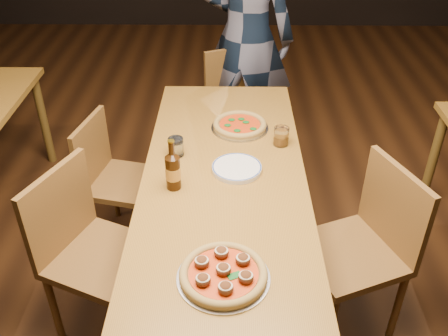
{
  "coord_description": "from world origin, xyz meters",
  "views": [
    {
      "loc": [
        0.02,
        -2.0,
        2.15
      ],
      "look_at": [
        0.0,
        -0.05,
        0.82
      ],
      "focal_mm": 40.0,
      "sensor_mm": 36.0,
      "label": 1
    }
  ],
  "objects_px": {
    "chair_main_e": "(350,253)",
    "chair_end": "(242,112)",
    "plate_stack": "(237,168)",
    "water_glass": "(176,147)",
    "diner": "(246,37)",
    "pizza_meatball": "(223,273)",
    "pizza_margherita": "(240,125)",
    "beer_bottle": "(173,172)",
    "table_main": "(224,186)",
    "amber_glass": "(281,136)",
    "chair_main_sw": "(125,182)",
    "chair_main_nw": "(102,257)"
  },
  "relations": [
    {
      "from": "table_main",
      "to": "beer_bottle",
      "type": "xyz_separation_m",
      "value": [
        -0.24,
        -0.11,
        0.16
      ]
    },
    {
      "from": "chair_main_sw",
      "to": "pizza_meatball",
      "type": "bearing_deg",
      "value": -137.96
    },
    {
      "from": "beer_bottle",
      "to": "diner",
      "type": "distance_m",
      "value": 1.59
    },
    {
      "from": "beer_bottle",
      "to": "diner",
      "type": "relative_size",
      "value": 0.14
    },
    {
      "from": "chair_main_nw",
      "to": "diner",
      "type": "height_order",
      "value": "diner"
    },
    {
      "from": "amber_glass",
      "to": "diner",
      "type": "distance_m",
      "value": 1.16
    },
    {
      "from": "chair_end",
      "to": "beer_bottle",
      "type": "bearing_deg",
      "value": -128.3
    },
    {
      "from": "table_main",
      "to": "amber_glass",
      "type": "distance_m",
      "value": 0.43
    },
    {
      "from": "beer_bottle",
      "to": "chair_main_sw",
      "type": "bearing_deg",
      "value": 125.95
    },
    {
      "from": "chair_end",
      "to": "beer_bottle",
      "type": "xyz_separation_m",
      "value": [
        -0.35,
        -1.32,
        0.39
      ]
    },
    {
      "from": "diner",
      "to": "water_glass",
      "type": "bearing_deg",
      "value": 89.88
    },
    {
      "from": "pizza_meatball",
      "to": "pizza_margherita",
      "type": "relative_size",
      "value": 1.1
    },
    {
      "from": "chair_main_sw",
      "to": "pizza_margherita",
      "type": "bearing_deg",
      "value": -71.43
    },
    {
      "from": "chair_main_e",
      "to": "diner",
      "type": "height_order",
      "value": "diner"
    },
    {
      "from": "pizza_margherita",
      "to": "diner",
      "type": "distance_m",
      "value": 0.99
    },
    {
      "from": "water_glass",
      "to": "diner",
      "type": "xyz_separation_m",
      "value": [
        0.39,
        1.26,
        0.13
      ]
    },
    {
      "from": "chair_main_e",
      "to": "chair_end",
      "type": "xyz_separation_m",
      "value": [
        -0.49,
        1.46,
        -0.02
      ]
    },
    {
      "from": "chair_main_sw",
      "to": "water_glass",
      "type": "bearing_deg",
      "value": -108.93
    },
    {
      "from": "chair_main_nw",
      "to": "chair_main_e",
      "type": "height_order",
      "value": "chair_main_e"
    },
    {
      "from": "chair_main_nw",
      "to": "chair_main_e",
      "type": "xyz_separation_m",
      "value": [
        1.18,
        0.04,
        0.0
      ]
    },
    {
      "from": "chair_main_e",
      "to": "pizza_margherita",
      "type": "relative_size",
      "value": 2.94
    },
    {
      "from": "diner",
      "to": "chair_main_e",
      "type": "bearing_deg",
      "value": 122.64
    },
    {
      "from": "plate_stack",
      "to": "beer_bottle",
      "type": "xyz_separation_m",
      "value": [
        -0.3,
        -0.15,
        0.08
      ]
    },
    {
      "from": "chair_main_e",
      "to": "plate_stack",
      "type": "distance_m",
      "value": 0.68
    },
    {
      "from": "chair_main_nw",
      "to": "chair_main_sw",
      "type": "xyz_separation_m",
      "value": [
        -0.02,
        0.68,
        -0.05
      ]
    },
    {
      "from": "table_main",
      "to": "water_glass",
      "type": "relative_size",
      "value": 20.3
    },
    {
      "from": "pizza_margherita",
      "to": "water_glass",
      "type": "height_order",
      "value": "water_glass"
    },
    {
      "from": "chair_main_nw",
      "to": "plate_stack",
      "type": "relative_size",
      "value": 3.83
    },
    {
      "from": "chair_main_e",
      "to": "pizza_meatball",
      "type": "distance_m",
      "value": 0.8
    },
    {
      "from": "chair_end",
      "to": "amber_glass",
      "type": "xyz_separation_m",
      "value": [
        0.18,
        -0.93,
        0.35
      ]
    },
    {
      "from": "beer_bottle",
      "to": "water_glass",
      "type": "height_order",
      "value": "beer_bottle"
    },
    {
      "from": "pizza_meatball",
      "to": "amber_glass",
      "type": "relative_size",
      "value": 3.52
    },
    {
      "from": "pizza_margherita",
      "to": "water_glass",
      "type": "xyz_separation_m",
      "value": [
        -0.33,
        -0.28,
        0.03
      ]
    },
    {
      "from": "water_glass",
      "to": "diner",
      "type": "bearing_deg",
      "value": 72.76
    },
    {
      "from": "plate_stack",
      "to": "diner",
      "type": "relative_size",
      "value": 0.13
    },
    {
      "from": "chair_main_nw",
      "to": "chair_main_e",
      "type": "bearing_deg",
      "value": -64.75
    },
    {
      "from": "chair_main_sw",
      "to": "chair_end",
      "type": "height_order",
      "value": "chair_end"
    },
    {
      "from": "chair_main_sw",
      "to": "amber_glass",
      "type": "xyz_separation_m",
      "value": [
        0.89,
        -0.1,
        0.38
      ]
    },
    {
      "from": "chair_main_sw",
      "to": "pizza_margherita",
      "type": "xyz_separation_m",
      "value": [
        0.68,
        0.07,
        0.35
      ]
    },
    {
      "from": "chair_main_e",
      "to": "chair_main_nw",
      "type": "bearing_deg",
      "value": -110.32
    },
    {
      "from": "table_main",
      "to": "diner",
      "type": "bearing_deg",
      "value": 84.4
    },
    {
      "from": "amber_glass",
      "to": "chair_main_nw",
      "type": "bearing_deg",
      "value": -146.54
    },
    {
      "from": "chair_end",
      "to": "diner",
      "type": "distance_m",
      "value": 0.53
    },
    {
      "from": "table_main",
      "to": "pizza_meatball",
      "type": "xyz_separation_m",
      "value": [
        0.01,
        -0.68,
        0.1
      ]
    },
    {
      "from": "plate_stack",
      "to": "water_glass",
      "type": "height_order",
      "value": "water_glass"
    },
    {
      "from": "chair_main_e",
      "to": "beer_bottle",
      "type": "distance_m",
      "value": 0.93
    },
    {
      "from": "chair_main_nw",
      "to": "chair_main_sw",
      "type": "distance_m",
      "value": 0.68
    },
    {
      "from": "chair_main_e",
      "to": "chair_end",
      "type": "relative_size",
      "value": 1.05
    },
    {
      "from": "chair_main_nw",
      "to": "beer_bottle",
      "type": "distance_m",
      "value": 0.53
    },
    {
      "from": "beer_bottle",
      "to": "table_main",
      "type": "bearing_deg",
      "value": 25.64
    }
  ]
}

